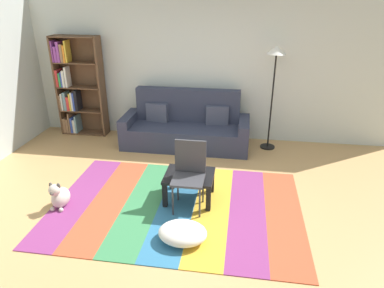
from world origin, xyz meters
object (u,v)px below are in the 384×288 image
object	(u,v)px
bookshelf	(75,88)
tv_remote	(194,171)
couch	(186,128)
dog	(60,196)
standing_lamp	(275,64)
folding_chair	(189,170)
pouf	(183,233)
coffee_table	(189,179)

from	to	relation	value
bookshelf	tv_remote	xyz separation A→B (m)	(2.59, -2.00, -0.52)
couch	dog	size ratio (longest dim) A/B	5.69
standing_lamp	tv_remote	world-z (taller)	standing_lamp
folding_chair	tv_remote	bearing A→B (deg)	109.65
standing_lamp	tv_remote	xyz separation A→B (m)	(-1.09, -1.82, -1.12)
dog	pouf	bearing A→B (deg)	-14.20
coffee_table	pouf	world-z (taller)	coffee_table
pouf	tv_remote	size ratio (longest dim) A/B	3.69
coffee_table	tv_remote	distance (m)	0.12
bookshelf	tv_remote	distance (m)	3.31
dog	folding_chair	distance (m)	1.74
pouf	folding_chair	xyz separation A→B (m)	(-0.04, 0.72, 0.42)
bookshelf	standing_lamp	size ratio (longest dim) A/B	1.04
standing_lamp	tv_remote	size ratio (longest dim) A/B	12.07
couch	bookshelf	distance (m)	2.29
tv_remote	coffee_table	bearing A→B (deg)	-121.53
couch	bookshelf	world-z (taller)	bookshelf
pouf	coffee_table	bearing A→B (deg)	94.15
pouf	standing_lamp	distance (m)	3.28
coffee_table	standing_lamp	bearing A→B (deg)	59.10
tv_remote	dog	bearing A→B (deg)	-163.34
pouf	tv_remote	xyz separation A→B (m)	(-0.02, 0.95, 0.28)
folding_chair	dog	bearing A→B (deg)	-144.63
standing_lamp	pouf	bearing A→B (deg)	-111.19
bookshelf	folding_chair	size ratio (longest dim) A/B	2.09
couch	pouf	distance (m)	2.70
couch	coffee_table	world-z (taller)	couch
dog	standing_lamp	world-z (taller)	standing_lamp
coffee_table	pouf	xyz separation A→B (m)	(0.06, -0.87, -0.20)
coffee_table	dog	world-z (taller)	dog
couch	folding_chair	size ratio (longest dim) A/B	2.51
dog	standing_lamp	bearing A→B (deg)	40.04
folding_chair	coffee_table	bearing A→B (deg)	124.98
couch	tv_remote	distance (m)	1.76
folding_chair	standing_lamp	bearing A→B (deg)	86.96
dog	folding_chair	xyz separation A→B (m)	(1.67, 0.29, 0.37)
pouf	standing_lamp	xyz separation A→B (m)	(1.07, 2.77, 1.40)
couch	dog	world-z (taller)	couch
coffee_table	pouf	distance (m)	0.90
couch	tv_remote	bearing A→B (deg)	-76.99
couch	folding_chair	world-z (taller)	couch
tv_remote	couch	bearing A→B (deg)	102.71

